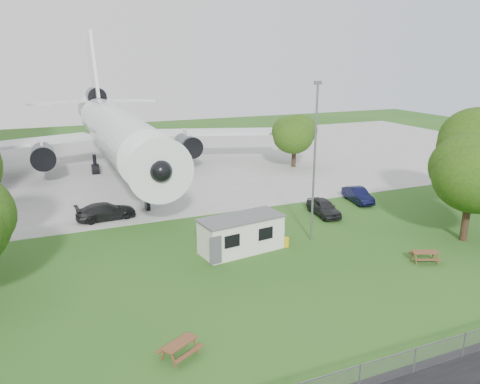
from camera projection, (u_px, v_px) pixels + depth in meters
name	position (u px, v px, depth m)	size (l,w,h in m)	color
ground	(247.00, 295.00, 28.05)	(160.00, 160.00, 0.00)	#3B6C25
concrete_apron	(131.00, 165.00, 61.64)	(120.00, 46.00, 0.03)	#B7B7B2
airliner	(115.00, 129.00, 57.53)	(46.36, 47.73, 17.69)	white
site_cabin	(241.00, 234.00, 34.18)	(6.91, 3.55, 2.62)	silver
picnic_west	(180.00, 356.00, 22.34)	(1.80, 1.50, 0.76)	brown
picnic_east	(424.00, 262.00, 32.66)	(1.80, 1.50, 0.76)	brown
lamp_mast	(314.00, 165.00, 34.94)	(0.16, 0.16, 12.00)	slate
tree_east_front	(472.00, 173.00, 35.01)	(6.59, 6.59, 8.74)	#382619
tree_east_back	(474.00, 146.00, 41.93)	(6.86, 6.86, 9.50)	#382619
tree_far_apron	(295.00, 133.00, 59.55)	(5.65, 5.65, 7.27)	#382619
car_ne_hatch	(324.00, 207.00, 42.03)	(1.74, 4.34, 1.48)	black
car_ne_sedan	(358.00, 195.00, 45.88)	(1.50, 4.29, 1.41)	black
car_apron_van	(106.00, 211.00, 40.96)	(2.08, 5.11, 1.48)	black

